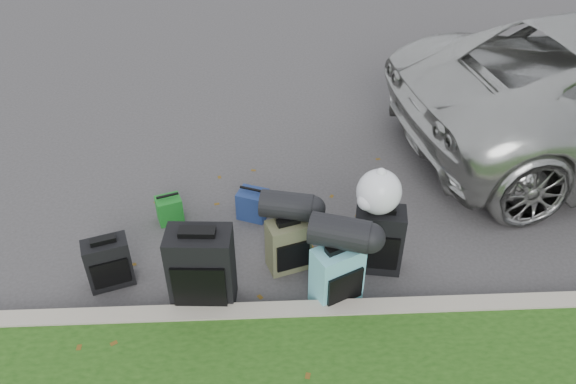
{
  "coord_description": "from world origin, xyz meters",
  "views": [
    {
      "loc": [
        -0.3,
        -4.38,
        3.97
      ],
      "look_at": [
        -0.1,
        0.2,
        0.55
      ],
      "focal_mm": 35.0,
      "sensor_mm": 36.0,
      "label": 1
    }
  ],
  "objects_px": {
    "suitcase_small_black": "(109,263)",
    "suitcase_olive": "(288,245)",
    "suitcase_large_black_left": "(202,269)",
    "tote_navy": "(253,204)",
    "suitcase_teal": "(337,276)",
    "tote_green": "(170,209)",
    "suitcase_large_black_right": "(378,240)"
  },
  "relations": [
    {
      "from": "suitcase_small_black",
      "to": "suitcase_olive",
      "type": "distance_m",
      "value": 1.72
    },
    {
      "from": "suitcase_large_black_left",
      "to": "tote_navy",
      "type": "relative_size",
      "value": 2.49
    },
    {
      "from": "suitcase_large_black_left",
      "to": "suitcase_teal",
      "type": "height_order",
      "value": "suitcase_large_black_left"
    },
    {
      "from": "suitcase_small_black",
      "to": "suitcase_teal",
      "type": "bearing_deg",
      "value": -27.09
    },
    {
      "from": "suitcase_large_black_left",
      "to": "suitcase_olive",
      "type": "xyz_separation_m",
      "value": [
        0.8,
        0.44,
        -0.14
      ]
    },
    {
      "from": "suitcase_large_black_left",
      "to": "suitcase_small_black",
      "type": "bearing_deg",
      "value": 166.44
    },
    {
      "from": "suitcase_teal",
      "to": "tote_green",
      "type": "xyz_separation_m",
      "value": [
        -1.69,
        1.25,
        -0.17
      ]
    },
    {
      "from": "suitcase_large_black_right",
      "to": "suitcase_teal",
      "type": "bearing_deg",
      "value": -126.94
    },
    {
      "from": "suitcase_small_black",
      "to": "suitcase_large_black_left",
      "type": "height_order",
      "value": "suitcase_large_black_left"
    },
    {
      "from": "suitcase_large_black_left",
      "to": "tote_green",
      "type": "relative_size",
      "value": 2.76
    },
    {
      "from": "suitcase_large_black_right",
      "to": "tote_green",
      "type": "relative_size",
      "value": 2.34
    },
    {
      "from": "suitcase_large_black_left",
      "to": "suitcase_large_black_right",
      "type": "bearing_deg",
      "value": 16.77
    },
    {
      "from": "suitcase_teal",
      "to": "suitcase_large_black_right",
      "type": "bearing_deg",
      "value": 17.14
    },
    {
      "from": "suitcase_olive",
      "to": "tote_navy",
      "type": "xyz_separation_m",
      "value": [
        -0.35,
        0.81,
        -0.11
      ]
    },
    {
      "from": "tote_green",
      "to": "suitcase_large_black_left",
      "type": "bearing_deg",
      "value": -88.5
    },
    {
      "from": "suitcase_teal",
      "to": "suitcase_large_black_left",
      "type": "bearing_deg",
      "value": 151.59
    },
    {
      "from": "suitcase_teal",
      "to": "tote_green",
      "type": "height_order",
      "value": "suitcase_teal"
    },
    {
      "from": "suitcase_small_black",
      "to": "tote_green",
      "type": "xyz_separation_m",
      "value": [
        0.44,
        0.93,
        -0.11
      ]
    },
    {
      "from": "suitcase_large_black_right",
      "to": "tote_navy",
      "type": "relative_size",
      "value": 2.12
    },
    {
      "from": "suitcase_olive",
      "to": "tote_navy",
      "type": "height_order",
      "value": "suitcase_olive"
    },
    {
      "from": "tote_green",
      "to": "suitcase_teal",
      "type": "bearing_deg",
      "value": -56.29
    },
    {
      "from": "suitcase_large_black_right",
      "to": "suitcase_small_black",
      "type": "bearing_deg",
      "value": -168.11
    },
    {
      "from": "suitcase_small_black",
      "to": "suitcase_large_black_left",
      "type": "bearing_deg",
      "value": -35.61
    },
    {
      "from": "suitcase_large_black_right",
      "to": "tote_navy",
      "type": "xyz_separation_m",
      "value": [
        -1.23,
        0.85,
        -0.18
      ]
    },
    {
      "from": "suitcase_small_black",
      "to": "suitcase_olive",
      "type": "height_order",
      "value": "suitcase_olive"
    },
    {
      "from": "suitcase_large_black_left",
      "to": "suitcase_olive",
      "type": "bearing_deg",
      "value": 32.18
    },
    {
      "from": "tote_navy",
      "to": "suitcase_teal",
      "type": "bearing_deg",
      "value": -37.28
    },
    {
      "from": "tote_navy",
      "to": "suitcase_small_black",
      "type": "bearing_deg",
      "value": -123.01
    },
    {
      "from": "suitcase_small_black",
      "to": "tote_navy",
      "type": "bearing_deg",
      "value": 16.85
    },
    {
      "from": "suitcase_teal",
      "to": "tote_green",
      "type": "relative_size",
      "value": 2.1
    },
    {
      "from": "tote_green",
      "to": "suitcase_olive",
      "type": "bearing_deg",
      "value": -51.23
    },
    {
      "from": "suitcase_small_black",
      "to": "suitcase_large_black_right",
      "type": "bearing_deg",
      "value": -16.03
    }
  ]
}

